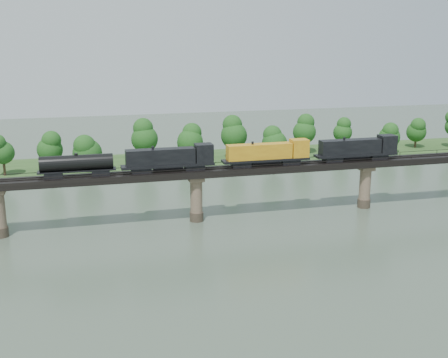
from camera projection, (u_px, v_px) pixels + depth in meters
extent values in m
plane|color=#3B4B3C|center=(232.00, 277.00, 93.98)|extent=(400.00, 400.00, 0.00)
cube|color=#28491D|center=(161.00, 163.00, 173.53)|extent=(300.00, 24.00, 1.60)
cylinder|color=#473A2D|center=(1.00, 232.00, 112.34)|extent=(3.00, 3.00, 2.00)
cylinder|color=#473A2D|center=(197.00, 216.00, 121.87)|extent=(3.00, 3.00, 2.00)
cylinder|color=#79624F|center=(196.00, 196.00, 120.74)|extent=(2.60, 2.60, 9.00)
cube|color=#79624F|center=(196.00, 179.00, 119.74)|extent=(3.20, 3.20, 1.00)
cylinder|color=#473A2D|center=(364.00, 203.00, 131.41)|extent=(3.00, 3.00, 2.00)
cylinder|color=#79624F|center=(365.00, 185.00, 130.28)|extent=(2.60, 2.60, 9.00)
cube|color=#79624F|center=(366.00, 168.00, 129.27)|extent=(3.20, 3.20, 1.00)
cube|color=black|center=(196.00, 173.00, 119.43)|extent=(220.00, 5.00, 1.50)
cube|color=black|center=(197.00, 170.00, 118.51)|extent=(220.00, 0.12, 0.16)
cube|color=black|center=(195.00, 168.00, 119.92)|extent=(220.00, 0.12, 0.16)
cube|color=black|center=(198.00, 169.00, 116.81)|extent=(220.00, 0.10, 0.10)
cube|color=black|center=(194.00, 164.00, 121.31)|extent=(220.00, 0.10, 0.10)
cube|color=black|center=(198.00, 170.00, 116.90)|extent=(0.08, 0.08, 0.70)
cube|color=black|center=(194.00, 165.00, 121.40)|extent=(0.08, 0.08, 0.70)
cylinder|color=#382619|center=(4.00, 169.00, 154.14)|extent=(0.70, 0.70, 3.51)
sphere|color=#144513|center=(3.00, 153.00, 152.97)|extent=(6.31, 6.31, 6.31)
sphere|color=#144513|center=(2.00, 142.00, 152.24)|extent=(4.73, 4.73, 4.73)
cylinder|color=#382619|center=(51.00, 165.00, 159.44)|extent=(0.70, 0.70, 3.34)
sphere|color=#144513|center=(50.00, 150.00, 158.32)|extent=(7.18, 7.18, 7.18)
sphere|color=#144513|center=(49.00, 140.00, 157.62)|extent=(5.39, 5.39, 5.39)
cylinder|color=#382619|center=(88.00, 166.00, 159.42)|extent=(0.70, 0.70, 2.83)
sphere|color=#144513|center=(87.00, 153.00, 158.47)|extent=(8.26, 8.26, 8.26)
sphere|color=#144513|center=(87.00, 145.00, 157.88)|extent=(6.19, 6.19, 6.19)
cylinder|color=#382619|center=(145.00, 156.00, 169.45)|extent=(0.70, 0.70, 3.96)
sphere|color=#144513|center=(145.00, 139.00, 168.12)|extent=(8.07, 8.07, 8.07)
sphere|color=#144513|center=(144.00, 128.00, 167.29)|extent=(6.05, 6.05, 6.05)
cylinder|color=#382619|center=(190.00, 156.00, 171.33)|extent=(0.70, 0.70, 3.27)
sphere|color=#144513|center=(190.00, 142.00, 170.24)|extent=(8.03, 8.03, 8.03)
sphere|color=#144513|center=(190.00, 133.00, 169.55)|extent=(6.02, 6.02, 6.02)
cylinder|color=#382619|center=(234.00, 152.00, 175.71)|extent=(0.70, 0.70, 3.92)
sphere|color=#144513|center=(234.00, 136.00, 174.40)|extent=(8.29, 8.29, 8.29)
sphere|color=#144513|center=(234.00, 125.00, 173.58)|extent=(6.21, 6.21, 6.21)
cylinder|color=#382619|center=(274.00, 156.00, 171.90)|extent=(0.70, 0.70, 3.02)
sphere|color=#144513|center=(275.00, 143.00, 170.89)|extent=(7.74, 7.74, 7.74)
sphere|color=#144513|center=(275.00, 135.00, 170.26)|extent=(5.80, 5.80, 5.80)
cylinder|color=#382619|center=(304.00, 147.00, 183.09)|extent=(0.70, 0.70, 3.80)
sphere|color=#144513|center=(304.00, 132.00, 181.82)|extent=(7.47, 7.47, 7.47)
sphere|color=#144513|center=(305.00, 122.00, 181.03)|extent=(5.60, 5.60, 5.60)
cylinder|color=#382619|center=(342.00, 146.00, 186.62)|extent=(0.70, 0.70, 3.38)
sphere|color=#144513|center=(343.00, 133.00, 185.49)|extent=(6.23, 6.23, 6.23)
sphere|color=#144513|center=(343.00, 124.00, 184.78)|extent=(4.67, 4.67, 4.67)
cylinder|color=#382619|center=(388.00, 148.00, 184.49)|extent=(0.70, 0.70, 2.77)
sphere|color=#144513|center=(389.00, 137.00, 183.56)|extent=(7.04, 7.04, 7.04)
sphere|color=#144513|center=(390.00, 130.00, 182.98)|extent=(5.28, 5.28, 5.28)
cylinder|color=#382619|center=(415.00, 143.00, 192.49)|extent=(0.70, 0.70, 2.94)
sphere|color=#144513|center=(416.00, 132.00, 191.51)|extent=(6.73, 6.73, 6.73)
sphere|color=#144513|center=(417.00, 125.00, 190.89)|extent=(5.05, 5.05, 5.05)
cube|color=black|center=(378.00, 156.00, 129.31)|extent=(4.11, 2.47, 1.13)
cube|color=black|center=(333.00, 159.00, 126.61)|extent=(4.11, 2.47, 1.13)
cube|color=black|center=(356.00, 155.00, 127.78)|extent=(19.52, 3.08, 0.51)
cube|color=black|center=(350.00, 147.00, 126.93)|extent=(14.38, 2.77, 3.29)
cube|color=black|center=(387.00, 143.00, 129.06)|extent=(3.70, 3.08, 3.90)
cylinder|color=black|center=(356.00, 157.00, 127.92)|extent=(6.16, 1.44, 1.44)
cube|color=black|center=(290.00, 161.00, 124.16)|extent=(4.11, 2.47, 1.13)
cube|color=black|center=(241.00, 164.00, 121.47)|extent=(4.11, 2.47, 1.13)
cube|color=black|center=(266.00, 160.00, 122.64)|extent=(19.52, 3.08, 0.51)
cube|color=gold|center=(259.00, 151.00, 121.79)|extent=(14.38, 2.77, 3.29)
cube|color=gold|center=(299.00, 148.00, 123.92)|extent=(3.70, 3.08, 3.90)
cylinder|color=black|center=(266.00, 162.00, 122.78)|extent=(6.16, 1.44, 1.44)
cube|color=black|center=(194.00, 167.00, 119.02)|extent=(4.11, 2.47, 1.13)
cube|color=black|center=(141.00, 170.00, 116.33)|extent=(4.11, 2.47, 1.13)
cube|color=black|center=(168.00, 165.00, 117.50)|extent=(19.52, 3.08, 0.51)
cube|color=black|center=(160.00, 157.00, 116.65)|extent=(14.38, 2.77, 3.29)
cube|color=black|center=(204.00, 153.00, 118.78)|extent=(3.70, 3.08, 3.90)
cylinder|color=black|center=(168.00, 168.00, 117.64)|extent=(6.16, 1.44, 1.44)
cube|color=black|center=(101.00, 172.00, 114.37)|extent=(3.60, 2.26, 1.13)
cube|color=black|center=(54.00, 175.00, 112.17)|extent=(3.60, 2.26, 1.13)
cube|color=black|center=(77.00, 170.00, 113.10)|extent=(15.41, 2.47, 0.31)
cylinder|color=black|center=(77.00, 163.00, 112.69)|extent=(14.38, 3.08, 3.08)
cylinder|color=black|center=(76.00, 155.00, 112.28)|extent=(0.72, 0.72, 0.51)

